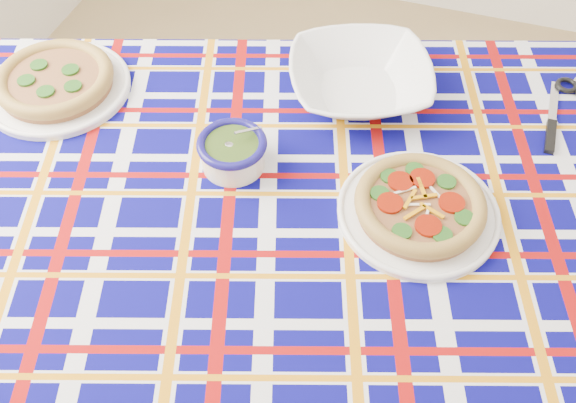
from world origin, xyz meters
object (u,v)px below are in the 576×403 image
(dining_table, at_px, (306,238))
(pesto_bowl, at_px, (232,150))
(main_focaccia_plate, at_px, (420,205))
(serving_bowl, at_px, (360,80))

(dining_table, xyz_separation_m, pesto_bowl, (-0.17, 0.07, 0.12))
(main_focaccia_plate, height_order, serving_bowl, serving_bowl)
(dining_table, distance_m, pesto_bowl, 0.22)
(serving_bowl, bearing_deg, pesto_bowl, -123.16)
(main_focaccia_plate, xyz_separation_m, pesto_bowl, (-0.37, 0.01, 0.01))
(dining_table, relative_size, main_focaccia_plate, 6.07)
(dining_table, bearing_deg, serving_bowl, 70.76)
(dining_table, distance_m, serving_bowl, 0.37)
(serving_bowl, bearing_deg, dining_table, -91.65)
(dining_table, relative_size, pesto_bowl, 13.75)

